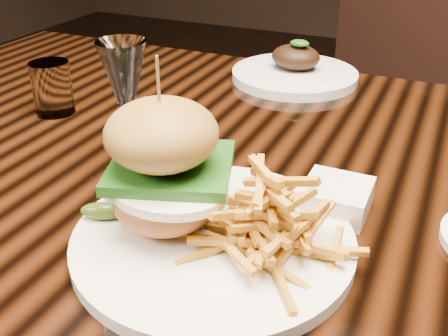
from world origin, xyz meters
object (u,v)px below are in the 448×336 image
at_px(dining_table, 278,218).
at_px(far_dish, 295,72).
at_px(burger_plate, 211,201).
at_px(chair_far, 377,99).
at_px(wine_glass, 124,77).

xyz_separation_m(dining_table, far_dish, (-0.10, 0.36, 0.09)).
distance_m(burger_plate, chair_far, 1.10).
distance_m(far_dish, chair_far, 0.58).
bearing_deg(dining_table, far_dish, 105.10).
distance_m(wine_glass, chair_far, 1.03).
xyz_separation_m(far_dish, chair_far, (0.09, 0.53, -0.23)).
height_order(burger_plate, wine_glass, burger_plate).
distance_m(burger_plate, wine_glass, 0.22).
bearing_deg(wine_glass, dining_table, 19.84).
bearing_deg(dining_table, chair_far, 90.12).
xyz_separation_m(dining_table, wine_glass, (-0.19, -0.07, 0.20)).
bearing_deg(burger_plate, far_dish, 91.37).
bearing_deg(burger_plate, dining_table, 78.38).
distance_m(burger_plate, far_dish, 0.55).
distance_m(wine_glass, far_dish, 0.45).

